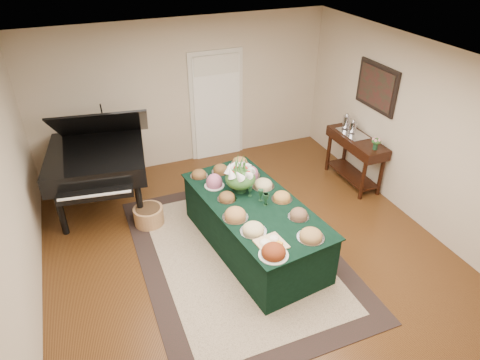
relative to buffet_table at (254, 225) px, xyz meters
name	(u,v)px	position (x,y,z in m)	size (l,w,h in m)	color
ground	(248,252)	(-0.12, -0.09, -0.39)	(6.00, 6.00, 0.00)	black
area_rug	(238,254)	(-0.27, -0.08, -0.38)	(2.68, 3.75, 0.01)	black
kitchen_doorway	(217,107)	(0.48, 2.88, 0.63)	(1.05, 0.07, 2.10)	silver
buffet_table	(254,225)	(0.00, 0.00, 0.00)	(1.45, 2.55, 0.77)	black
food_platters	(251,199)	(-0.03, 0.03, 0.43)	(1.17, 2.44, 0.15)	silver
cutting_board	(270,241)	(-0.16, -0.86, 0.42)	(0.37, 0.37, 0.10)	tan
green_goblets	(260,196)	(0.09, 0.00, 0.47)	(0.20, 0.36, 0.18)	#15351F
floral_centerpiece	(240,175)	(-0.06, 0.35, 0.65)	(0.45, 0.45, 0.45)	#15351F
grand_piano	(97,158)	(-1.86, 1.87, 0.51)	(1.77, 1.93, 1.79)	black
wicker_basket	(149,216)	(-1.29, 1.12, -0.25)	(0.46, 0.46, 0.29)	#97673D
mahogany_sideboard	(356,148)	(2.37, 1.00, 0.29)	(0.45, 1.26, 0.88)	black
tea_service	(350,125)	(2.37, 1.26, 0.61)	(0.34, 0.58, 0.30)	silver
pink_bouquet	(376,142)	(2.37, 0.53, 0.63)	(0.17, 0.17, 0.21)	#15351F
wall_painting	(377,87)	(2.59, 1.00, 1.36)	(0.05, 0.95, 0.75)	black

